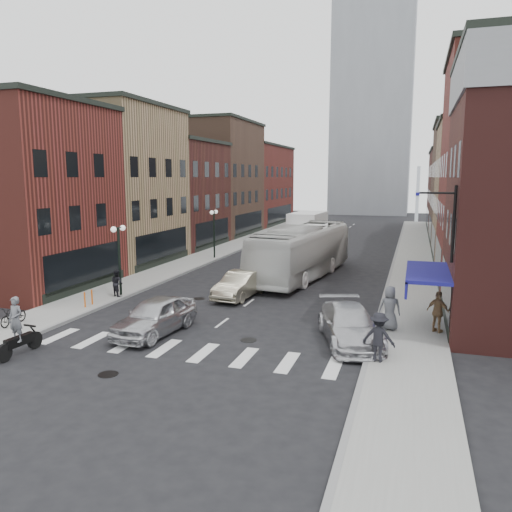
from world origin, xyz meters
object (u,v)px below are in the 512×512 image
(motorcycle_rider, at_px, (17,328))
(ped_left_solo, at_px, (117,283))
(ped_right_c, at_px, (390,308))
(parked_bicycle, at_px, (13,316))
(transit_bus, at_px, (302,251))
(sedan_left_near, at_px, (155,316))
(sedan_left_far, at_px, (240,285))
(ped_right_a, at_px, (379,337))
(streetlamp_far, at_px, (214,225))
(streetlamp_near, at_px, (119,247))
(box_truck, at_px, (305,234))
(curb_car, at_px, (350,325))
(ped_right_b, at_px, (438,312))
(billboard_sign, at_px, (420,195))
(bike_rack, at_px, (88,298))

(motorcycle_rider, relative_size, ped_left_solo, 1.54)
(ped_left_solo, xyz_separation_m, ped_right_c, (14.98, -1.80, 0.22))
(motorcycle_rider, xyz_separation_m, parked_bicycle, (-2.90, 2.83, -0.52))
(transit_bus, height_order, ped_left_solo, transit_bus)
(sedan_left_near, bearing_deg, transit_bus, 82.19)
(sedan_left_far, relative_size, ped_right_a, 2.47)
(streetlamp_far, height_order, parked_bicycle, streetlamp_far)
(streetlamp_near, xyz_separation_m, parked_bicycle, (-1.35, -6.62, -2.34))
(motorcycle_rider, bearing_deg, box_truck, 84.69)
(streetlamp_near, bearing_deg, ped_right_c, -8.19)
(box_truck, distance_m, ped_right_c, 23.12)
(streetlamp_near, relative_size, sedan_left_near, 0.87)
(transit_bus, bearing_deg, sedan_left_near, -96.10)
(streetlamp_far, distance_m, curb_car, 22.62)
(transit_bus, bearing_deg, box_truck, 108.35)
(transit_bus, xyz_separation_m, ped_right_b, (8.38, -10.68, -0.74))
(sedan_left_far, bearing_deg, ped_right_a, -39.48)
(billboard_sign, bearing_deg, sedan_left_far, 149.82)
(ped_right_b, relative_size, ped_right_c, 0.92)
(ped_left_solo, height_order, ped_right_c, ped_right_c)
(ped_right_a, distance_m, ped_right_b, 4.86)
(streetlamp_far, height_order, sedan_left_far, streetlamp_far)
(motorcycle_rider, distance_m, ped_right_a, 13.64)
(parked_bicycle, relative_size, ped_left_solo, 1.07)
(ped_left_solo, bearing_deg, box_truck, -86.03)
(streetlamp_far, height_order, bike_rack, streetlamp_far)
(box_truck, xyz_separation_m, ped_right_b, (10.44, -21.26, -0.74))
(ped_right_b, bearing_deg, bike_rack, 34.49)
(sedan_left_near, relative_size, ped_right_c, 2.41)
(motorcycle_rider, bearing_deg, ped_left_solo, 104.22)
(parked_bicycle, distance_m, ped_right_a, 16.16)
(sedan_left_far, distance_m, parked_bicycle, 11.68)
(ped_left_solo, height_order, ped_right_a, ped_right_a)
(bike_rack, relative_size, ped_right_b, 0.44)
(streetlamp_far, xyz_separation_m, sedan_left_near, (5.23, -19.44, -2.11))
(streetlamp_far, relative_size, motorcycle_rider, 1.76)
(billboard_sign, bearing_deg, curb_car, -168.00)
(streetlamp_far, bearing_deg, billboard_sign, -47.59)
(box_truck, distance_m, transit_bus, 10.78)
(billboard_sign, xyz_separation_m, ped_left_solo, (-15.99, 3.14, -5.22))
(sedan_left_near, bearing_deg, billboard_sign, 15.81)
(box_truck, bearing_deg, streetlamp_far, -137.94)
(streetlamp_far, height_order, sedan_left_near, streetlamp_far)
(ped_right_c, bearing_deg, parked_bicycle, 4.02)
(streetlamp_far, relative_size, ped_right_c, 2.10)
(sedan_left_near, height_order, ped_right_a, ped_right_a)
(streetlamp_near, xyz_separation_m, ped_left_solo, (0.00, -0.36, -2.00))
(streetlamp_far, relative_size, sedan_left_near, 0.87)
(motorcycle_rider, relative_size, curb_car, 0.45)
(billboard_sign, distance_m, streetlamp_near, 16.68)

